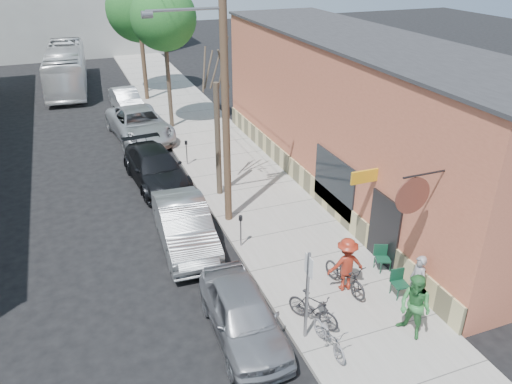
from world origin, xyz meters
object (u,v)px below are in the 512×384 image
object	(u,v)px
bus	(66,68)
tree_bare	(218,141)
car_1	(185,226)
patron_grey	(417,281)
sign_post	(307,288)
tree_leafy_mid	(164,18)
car_3	(140,124)
parked_bike_a	(313,309)
parking_meter_far	(186,149)
patio_chair_a	(383,259)
car_0	(243,315)
utility_pole_near	(223,90)
patio_chair_b	(400,284)
car_2	(156,168)
parked_bike_b	(329,336)
patron_green	(415,307)
cyclist	(346,264)
tree_leafy_far	(139,9)
parking_meter_near	(241,226)
car_4	(126,100)

from	to	relation	value
bus	tree_bare	bearing A→B (deg)	-71.99
car_1	bus	distance (m)	25.08
patron_grey	car_1	bearing A→B (deg)	-131.95
sign_post	tree_leafy_mid	bearing A→B (deg)	88.64
tree_bare	car_1	xyz separation A→B (m)	(-2.37, -3.39, -1.79)
patron_grey	car_3	world-z (taller)	patron_grey
tree_bare	parked_bike_a	size ratio (longest dim) A/B	2.89
sign_post	bus	distance (m)	31.33
patron_grey	parked_bike_a	size ratio (longest dim) A/B	1.01
parking_meter_far	parked_bike_a	bearing A→B (deg)	-87.47
patio_chair_a	car_0	bearing A→B (deg)	-144.32
patron_grey	parked_bike_a	world-z (taller)	patron_grey
utility_pole_near	patio_chair_b	size ratio (longest dim) A/B	11.36
car_2	parked_bike_b	bearing A→B (deg)	-84.46
car_0	car_2	bearing A→B (deg)	93.53
patron_green	car_2	size ratio (longest dim) A/B	0.37
car_3	cyclist	bearing A→B (deg)	-82.98
tree_bare	tree_leafy_far	world-z (taller)	tree_leafy_far
car_0	car_2	size ratio (longest dim) A/B	0.82
bus	patron_grey	bearing A→B (deg)	-70.38
tree_leafy_far	parked_bike_b	xyz separation A→B (m)	(-0.05, -28.16, -5.36)
parking_meter_near	patio_chair_a	xyz separation A→B (m)	(3.95, -3.13, -0.39)
parking_meter_far	bus	size ratio (longest dim) A/B	0.11
car_0	tree_bare	bearing A→B (deg)	78.69
patio_chair_b	car_3	size ratio (longest dim) A/B	0.14
tree_leafy_mid	parked_bike_a	world-z (taller)	tree_leafy_mid
cyclist	parked_bike_b	distance (m)	2.82
patron_grey	car_3	xyz separation A→B (m)	(-5.31, 17.95, -0.17)
patio_chair_b	car_0	size ratio (longest dim) A/B	0.20
utility_pole_near	parked_bike_a	distance (m)	8.21
patio_chair_a	car_4	world-z (taller)	car_4
cyclist	car_0	bearing A→B (deg)	17.82
utility_pole_near	car_3	distance (m)	11.91
sign_post	car_1	world-z (taller)	sign_post
car_0	car_4	size ratio (longest dim) A/B	1.02
car_1	bus	size ratio (longest dim) A/B	0.45
tree_leafy_far	parked_bike_a	distance (m)	27.58
tree_bare	cyclist	size ratio (longest dim) A/B	2.70
car_4	car_2	bearing A→B (deg)	-96.80
cyclist	patio_chair_b	bearing A→B (deg)	153.15
car_3	tree_bare	bearing A→B (deg)	-82.33
patron_green	bus	bearing A→B (deg)	179.20
tree_leafy_mid	patio_chair_a	world-z (taller)	tree_leafy_mid
tree_leafy_far	car_3	xyz separation A→B (m)	(-2.04, -9.51, -5.08)
tree_leafy_mid	car_2	world-z (taller)	tree_leafy_mid
car_4	bus	world-z (taller)	bus
parked_bike_a	bus	world-z (taller)	bus
patio_chair_b	car_2	bearing A→B (deg)	122.36
cyclist	car_1	distance (m)	6.09
sign_post	tree_bare	xyz separation A→B (m)	(0.45, 9.44, 0.79)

